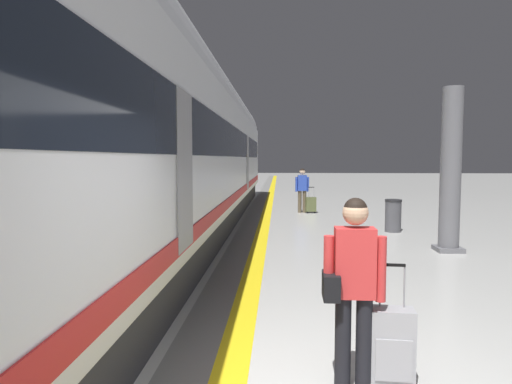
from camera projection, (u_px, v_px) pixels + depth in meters
safety_line_strip at (263, 228)px, 13.29m from camera, size 0.36×80.00×0.01m
tactile_edge_band at (251, 228)px, 13.31m from camera, size 0.70×80.00×0.01m
high_speed_train at (168, 140)px, 10.83m from camera, size 2.94×33.20×4.97m
traveller_foreground at (353, 281)px, 3.93m from camera, size 0.55×0.29×1.72m
rolling_suitcase_foreground at (392, 346)px, 4.01m from camera, size 0.40×0.26×1.12m
passenger_near at (302, 187)px, 17.08m from camera, size 0.52×0.22×1.67m
suitcase_near at (311, 204)px, 16.99m from camera, size 0.41×0.29×0.99m
platform_pillar at (451, 173)px, 9.89m from camera, size 0.56×0.56×3.60m
waste_bin at (393, 216)px, 12.64m from camera, size 0.46×0.46×0.91m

